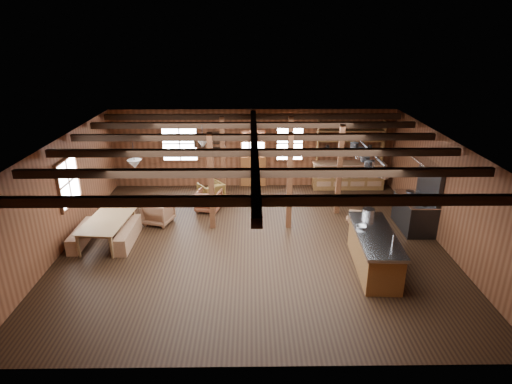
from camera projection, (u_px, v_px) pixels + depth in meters
room at (254, 195)px, 11.05m from camera, size 10.04×9.04×2.84m
ceiling_joists at (254, 145)px, 10.75m from camera, size 9.80×8.82×0.18m
timber_posts at (271, 170)px, 12.99m from camera, size 3.95×2.35×2.80m
back_door at (253, 163)px, 15.38m from camera, size 1.02×0.08×2.15m
window_back_left at (180, 144)px, 15.10m from camera, size 1.32×0.06×1.32m
window_back_right at (290, 143)px, 15.15m from camera, size 1.02×0.06×1.32m
window_left at (68, 182)px, 11.38m from camera, size 0.14×1.24×1.32m
notice_boards at (211, 142)px, 15.09m from camera, size 1.08×0.03×0.90m
back_counter at (348, 172)px, 15.29m from camera, size 2.55×0.60×2.45m
pendant_lamps at (171, 153)px, 11.64m from camera, size 1.86×2.36×0.66m
pot_rack at (365, 158)px, 11.20m from camera, size 0.40×3.00×0.45m
kitchen_island at (374, 251)px, 10.19m from camera, size 1.00×2.54×1.20m
step_stool at (355, 217)px, 12.73m from camera, size 0.46×0.38×0.35m
commercial_range at (417, 208)px, 12.20m from camera, size 0.81×1.58×1.96m
dining_table at (109, 231)px, 11.48m from camera, size 1.19×1.94×0.65m
bench_wall at (82, 235)px, 11.51m from camera, size 0.29×1.54×0.42m
bench_aisle at (128, 235)px, 11.52m from camera, size 0.31×1.68×0.46m
armchair_a at (211, 192)px, 14.19m from camera, size 0.99×1.00×0.66m
armchair_b at (209, 201)px, 13.48m from camera, size 0.87×0.89×0.67m
armchair_c at (158, 212)px, 12.61m from camera, size 0.94×0.96×0.70m
counter_pot at (368, 212)px, 10.93m from camera, size 0.31×0.31×0.19m
bowl at (361, 227)px, 10.27m from camera, size 0.28×0.28×0.06m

